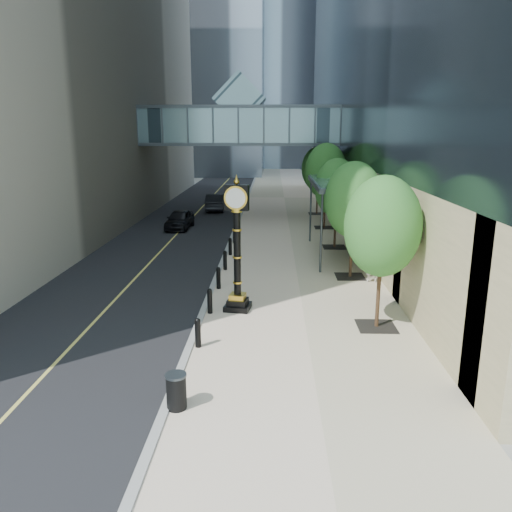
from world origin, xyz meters
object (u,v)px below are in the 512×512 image
at_px(pedestrian, 372,263).
at_px(car_far, 216,202).
at_px(trash_bin, 176,392).
at_px(street_clock, 237,255).
at_px(car_near, 180,219).

relative_size(pedestrian, car_far, 0.41).
bearing_deg(trash_bin, street_clock, 81.86).
relative_size(street_clock, pedestrian, 2.77).
height_order(trash_bin, car_near, car_near).
xyz_separation_m(trash_bin, car_near, (-4.45, 24.79, 0.21)).
height_order(street_clock, car_near, street_clock).
bearing_deg(trash_bin, car_far, 94.65).
height_order(street_clock, car_far, street_clock).
bearing_deg(pedestrian, trash_bin, 62.23).
distance_m(trash_bin, car_far, 33.82).
xyz_separation_m(trash_bin, pedestrian, (7.20, 11.48, 0.49)).
distance_m(pedestrian, car_near, 17.69).
xyz_separation_m(street_clock, car_near, (-5.51, 17.33, -1.61)).
bearing_deg(car_far, trash_bin, 92.78).
distance_m(street_clock, trash_bin, 7.75).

